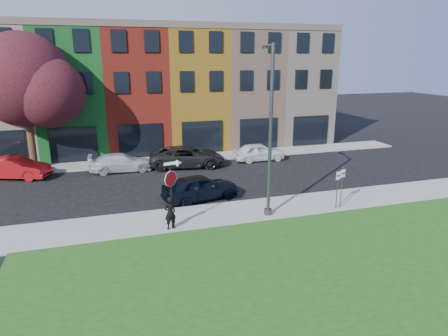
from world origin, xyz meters
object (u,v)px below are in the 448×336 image
object	(u,v)px
stop_sign	(171,180)
street_lamp	(270,132)
sedan_near	(200,187)
man	(170,213)

from	to	relation	value
stop_sign	street_lamp	world-z (taller)	street_lamp
sedan_near	street_lamp	size ratio (longest dim) A/B	0.55
street_lamp	sedan_near	bearing A→B (deg)	143.04
man	street_lamp	size ratio (longest dim) A/B	0.19
stop_sign	man	distance (m)	1.58
man	street_lamp	xyz separation A→B (m)	(5.10, 0.46, 3.45)
stop_sign	man	size ratio (longest dim) A/B	2.11
stop_sign	street_lamp	distance (m)	5.37
sedan_near	street_lamp	world-z (taller)	street_lamp
stop_sign	sedan_near	size ratio (longest dim) A/B	0.72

